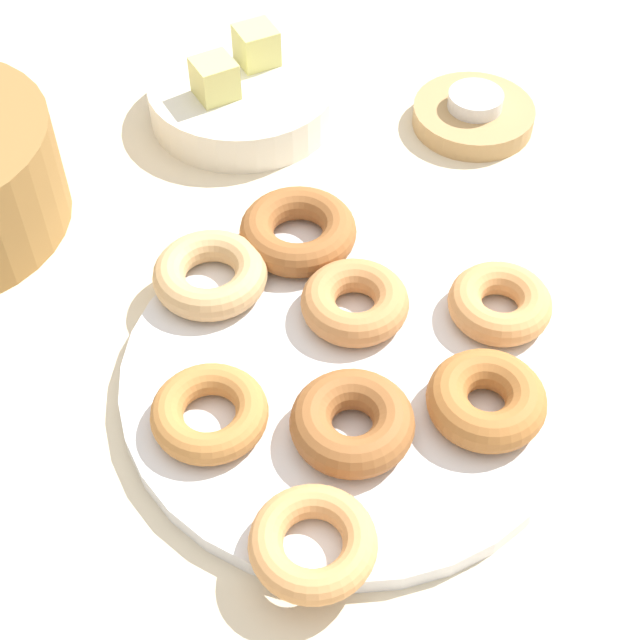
{
  "coord_description": "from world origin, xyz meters",
  "views": [
    {
      "loc": [
        -0.31,
        -0.29,
        0.57
      ],
      "look_at": [
        0.0,
        0.03,
        0.05
      ],
      "focal_mm": 53.16,
      "sensor_mm": 36.0,
      "label": 1
    }
  ],
  "objects_px": {
    "donut_7": "(210,413)",
    "donut_plate": "(348,375)",
    "melon_chunk_right": "(256,45)",
    "candle_holder": "(473,116)",
    "donut_5": "(313,543)",
    "tealight": "(475,100)",
    "donut_6": "(486,400)",
    "donut_0": "(298,231)",
    "fruit_bowl": "(243,98)",
    "donut_2": "(352,423)",
    "melon_chunk_left": "(215,78)",
    "donut_1": "(210,275)",
    "donut_3": "(500,303)",
    "donut_4": "(355,302)"
  },
  "relations": [
    {
      "from": "donut_2",
      "to": "melon_chunk_right",
      "type": "relative_size",
      "value": 2.4
    },
    {
      "from": "donut_5",
      "to": "donut_1",
      "type": "bearing_deg",
      "value": 65.35
    },
    {
      "from": "donut_2",
      "to": "melon_chunk_left",
      "type": "bearing_deg",
      "value": 63.87
    },
    {
      "from": "donut_5",
      "to": "donut_7",
      "type": "height_order",
      "value": "same"
    },
    {
      "from": "donut_3",
      "to": "tealight",
      "type": "height_order",
      "value": "donut_3"
    },
    {
      "from": "donut_7",
      "to": "candle_holder",
      "type": "distance_m",
      "value": 0.42
    },
    {
      "from": "tealight",
      "to": "melon_chunk_left",
      "type": "xyz_separation_m",
      "value": [
        -0.18,
        0.16,
        0.03
      ]
    },
    {
      "from": "tealight",
      "to": "donut_6",
      "type": "bearing_deg",
      "value": -139.17
    },
    {
      "from": "donut_6",
      "to": "candle_holder",
      "type": "relative_size",
      "value": 0.73
    },
    {
      "from": "donut_1",
      "to": "tealight",
      "type": "height_order",
      "value": "donut_1"
    },
    {
      "from": "donut_plate",
      "to": "donut_0",
      "type": "relative_size",
      "value": 3.51
    },
    {
      "from": "fruit_bowl",
      "to": "donut_3",
      "type": "bearing_deg",
      "value": -96.58
    },
    {
      "from": "donut_2",
      "to": "candle_holder",
      "type": "height_order",
      "value": "donut_2"
    },
    {
      "from": "melon_chunk_left",
      "to": "melon_chunk_right",
      "type": "distance_m",
      "value": 0.06
    },
    {
      "from": "donut_0",
      "to": "donut_7",
      "type": "distance_m",
      "value": 0.19
    },
    {
      "from": "candle_holder",
      "to": "tealight",
      "type": "xyz_separation_m",
      "value": [
        0.0,
        0.0,
        0.02
      ]
    },
    {
      "from": "donut_7",
      "to": "donut_0",
      "type": "bearing_deg",
      "value": 27.67
    },
    {
      "from": "donut_0",
      "to": "donut_6",
      "type": "bearing_deg",
      "value": -96.01
    },
    {
      "from": "melon_chunk_left",
      "to": "tealight",
      "type": "bearing_deg",
      "value": -42.79
    },
    {
      "from": "donut_3",
      "to": "fruit_bowl",
      "type": "height_order",
      "value": "donut_3"
    },
    {
      "from": "fruit_bowl",
      "to": "melon_chunk_right",
      "type": "height_order",
      "value": "melon_chunk_right"
    },
    {
      "from": "melon_chunk_right",
      "to": "candle_holder",
      "type": "bearing_deg",
      "value": -57.17
    },
    {
      "from": "donut_6",
      "to": "donut_7",
      "type": "height_order",
      "value": "donut_6"
    },
    {
      "from": "donut_2",
      "to": "donut_5",
      "type": "xyz_separation_m",
      "value": [
        -0.08,
        -0.05,
        -0.0
      ]
    },
    {
      "from": "donut_6",
      "to": "melon_chunk_right",
      "type": "bearing_deg",
      "value": 69.77
    },
    {
      "from": "candle_holder",
      "to": "fruit_bowl",
      "type": "xyz_separation_m",
      "value": [
        -0.15,
        0.16,
        0.01
      ]
    },
    {
      "from": "donut_2",
      "to": "donut_7",
      "type": "bearing_deg",
      "value": 130.03
    },
    {
      "from": "donut_plate",
      "to": "donut_2",
      "type": "bearing_deg",
      "value": -133.06
    },
    {
      "from": "donut_5",
      "to": "melon_chunk_left",
      "type": "relative_size",
      "value": 2.28
    },
    {
      "from": "donut_4",
      "to": "donut_6",
      "type": "height_order",
      "value": "donut_6"
    },
    {
      "from": "donut_4",
      "to": "donut_7",
      "type": "relative_size",
      "value": 1.01
    },
    {
      "from": "donut_7",
      "to": "donut_plate",
      "type": "bearing_deg",
      "value": -17.97
    },
    {
      "from": "donut_1",
      "to": "donut_3",
      "type": "distance_m",
      "value": 0.23
    },
    {
      "from": "donut_0",
      "to": "donut_6",
      "type": "distance_m",
      "value": 0.22
    },
    {
      "from": "donut_7",
      "to": "melon_chunk_right",
      "type": "height_order",
      "value": "melon_chunk_right"
    },
    {
      "from": "donut_1",
      "to": "fruit_bowl",
      "type": "relative_size",
      "value": 0.5
    },
    {
      "from": "tealight",
      "to": "fruit_bowl",
      "type": "relative_size",
      "value": 0.29
    },
    {
      "from": "donut_plate",
      "to": "candle_holder",
      "type": "distance_m",
      "value": 0.33
    },
    {
      "from": "fruit_bowl",
      "to": "melon_chunk_left",
      "type": "bearing_deg",
      "value": 180.0
    },
    {
      "from": "donut_2",
      "to": "donut_5",
      "type": "relative_size",
      "value": 1.05
    },
    {
      "from": "donut_plate",
      "to": "melon_chunk_left",
      "type": "distance_m",
      "value": 0.33
    },
    {
      "from": "donut_3",
      "to": "donut_6",
      "type": "height_order",
      "value": "donut_6"
    },
    {
      "from": "donut_1",
      "to": "fruit_bowl",
      "type": "height_order",
      "value": "donut_1"
    },
    {
      "from": "donut_2",
      "to": "donut_6",
      "type": "bearing_deg",
      "value": -32.72
    },
    {
      "from": "donut_7",
      "to": "melon_chunk_left",
      "type": "relative_size",
      "value": 2.3
    },
    {
      "from": "fruit_bowl",
      "to": "tealight",
      "type": "bearing_deg",
      "value": -48.36
    },
    {
      "from": "tealight",
      "to": "fruit_bowl",
      "type": "distance_m",
      "value": 0.22
    },
    {
      "from": "donut_5",
      "to": "donut_7",
      "type": "distance_m",
      "value": 0.12
    },
    {
      "from": "donut_plate",
      "to": "donut_5",
      "type": "bearing_deg",
      "value": -144.0
    },
    {
      "from": "donut_plate",
      "to": "melon_chunk_right",
      "type": "height_order",
      "value": "melon_chunk_right"
    }
  ]
}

